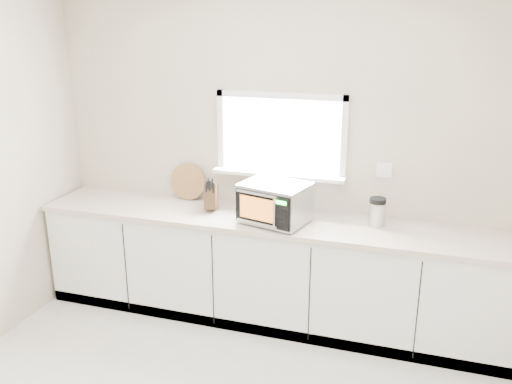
% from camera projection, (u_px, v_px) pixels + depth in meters
% --- Properties ---
extents(back_wall, '(4.00, 0.17, 2.70)m').
position_uv_depth(back_wall, '(281.00, 156.00, 4.53)').
color(back_wall, beige).
rests_on(back_wall, ground).
extents(cabinets, '(3.92, 0.60, 0.88)m').
position_uv_depth(cabinets, '(270.00, 271.00, 4.55)').
color(cabinets, silver).
rests_on(cabinets, ground).
extents(countertop, '(3.92, 0.64, 0.04)m').
position_uv_depth(countertop, '(271.00, 221.00, 4.40)').
color(countertop, beige).
rests_on(countertop, cabinets).
extents(microwave, '(0.58, 0.50, 0.32)m').
position_uv_depth(microwave, '(275.00, 202.00, 4.26)').
color(microwave, black).
rests_on(microwave, countertop).
extents(knife_block, '(0.14, 0.22, 0.29)m').
position_uv_depth(knife_block, '(211.00, 196.00, 4.54)').
color(knife_block, '#4A341A').
rests_on(knife_block, countertop).
extents(cutting_board, '(0.33, 0.08, 0.33)m').
position_uv_depth(cutting_board, '(188.00, 182.00, 4.81)').
color(cutting_board, olive).
rests_on(cutting_board, countertop).
extents(coffee_grinder, '(0.15, 0.15, 0.23)m').
position_uv_depth(coffee_grinder, '(377.00, 212.00, 4.21)').
color(coffee_grinder, '#B3B6BB').
rests_on(coffee_grinder, countertop).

